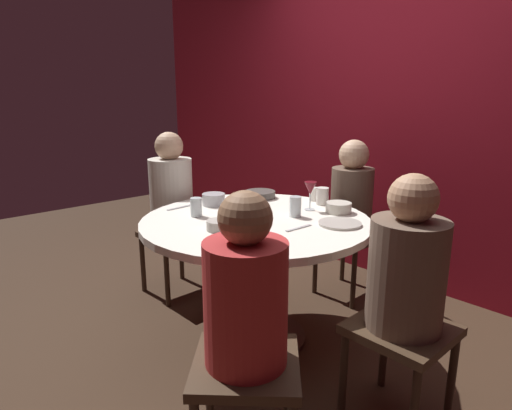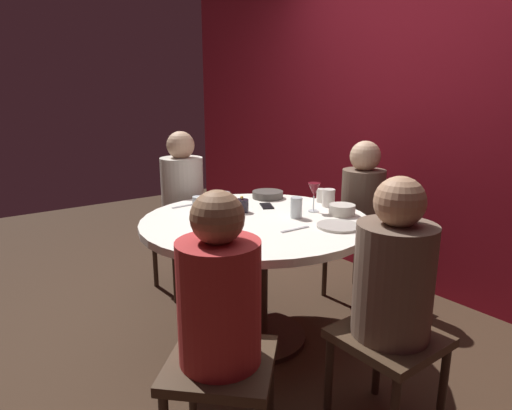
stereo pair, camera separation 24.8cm
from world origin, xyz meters
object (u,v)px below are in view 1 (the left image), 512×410
dining_table (256,245)px  seated_diner_right (406,275)px  seated_diner_left (171,197)px  dinner_plate (340,224)px  seated_diner_back (351,201)px  candle_holder (239,206)px  bowl_serving_large (214,199)px  cup_center_front (196,207)px  bowl_sauce_side (339,208)px  cup_near_candle (295,207)px  cup_by_left_diner (322,196)px  cup_by_right_diner (314,194)px  wine_glass (310,190)px  cell_phone (262,206)px  bowl_small_white (260,194)px  seated_diner_front_right (246,305)px

dining_table → seated_diner_right: size_ratio=1.15×
dining_table → seated_diner_left: bearing=180.0°
dining_table → dinner_plate: size_ratio=5.59×
seated_diner_back → candle_holder: 0.92m
bowl_serving_large → dining_table: bearing=-2.3°
seated_diner_right → cup_center_front: 1.23m
bowl_serving_large → bowl_sauce_side: bowl_serving_large is taller
seated_diner_back → cup_near_candle: size_ratio=9.64×
seated_diner_right → cup_by_left_diner: 1.05m
seated_diner_back → candle_holder: bearing=-10.5°
cup_by_right_diner → cup_center_front: cup_center_front is taller
dining_table → wine_glass: bearing=77.6°
dining_table → cup_by_right_diner: 0.62m
cell_phone → bowl_serving_large: bowl_serving_large is taller
cup_center_front → seated_diner_back: bearing=76.6°
bowl_small_white → cup_center_front: (0.09, -0.59, 0.03)m
bowl_sauce_side → dining_table: bearing=-117.7°
seated_diner_back → bowl_sauce_side: seated_diner_back is taller
cup_by_right_diner → seated_diner_left: bearing=-145.0°
seated_diner_front_right → bowl_small_white: (-1.03, 1.04, 0.08)m
seated_diner_right → bowl_sauce_side: 0.83m
cell_phone → cup_near_candle: 0.31m
dining_table → seated_diner_back: (0.00, 0.93, 0.12)m
seated_diner_back → bowl_serving_large: (-0.42, -0.91, 0.08)m
cup_near_candle → dining_table: bearing=-121.7°
dinner_plate → cup_by_left_diner: cup_by_left_diner is taller
cell_phone → cup_center_front: cup_center_front is taller
bowl_serving_large → seated_diner_front_right: bearing=-32.2°
seated_diner_left → seated_diner_back: size_ratio=1.04×
bowl_small_white → wine_glass: bearing=-0.1°
dinner_plate → dining_table: bearing=-147.8°
dining_table → cell_phone: (-0.18, 0.22, 0.17)m
bowl_small_white → bowl_serving_large: bearing=-98.2°
wine_glass → dinner_plate: (0.32, -0.12, -0.12)m
seated_diner_back → cup_center_front: size_ratio=10.50×
dining_table → bowl_sauce_side: bowl_sauce_side is taller
dinner_plate → cell_phone: 0.58m
cell_phone → cup_near_candle: bearing=-67.1°
cup_by_left_diner → dining_table: bearing=-94.6°
wine_glass → cell_phone: (-0.26, -0.15, -0.12)m
bowl_small_white → cup_center_front: size_ratio=1.93×
dining_table → wine_glass: 0.48m
wine_glass → dinner_plate: bearing=-20.9°
bowl_sauce_side → cup_by_right_diner: 0.33m
dining_table → cup_near_candle: (0.12, 0.20, 0.22)m
cup_by_right_diner → seated_diner_back: bearing=79.5°
cup_near_candle → bowl_small_white: bearing=160.1°
candle_holder → wine_glass: wine_glass is taller
candle_holder → cell_phone: size_ratio=0.71×
candle_holder → cup_center_front: (-0.10, -0.24, 0.02)m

